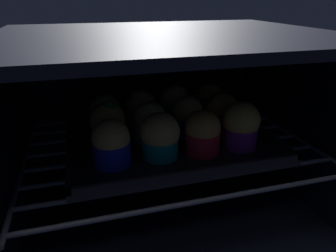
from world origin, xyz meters
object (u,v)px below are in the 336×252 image
Objects in this scene: muffin_row1_col0 at (108,124)px; muffin_row0_col2 at (203,133)px; baking_tray at (168,139)px; muffin_row1_col1 at (150,123)px; muffin_row2_col2 at (175,104)px; muffin_row1_col3 at (222,114)px; muffin_row2_col3 at (209,102)px; muffin_row2_col0 at (105,113)px; muffin_row1_col2 at (188,116)px; muffin_row0_col0 at (111,143)px; muffin_row2_col1 at (141,109)px; muffin_row0_col1 at (160,136)px; muffin_row0_col3 at (241,126)px.

muffin_row0_col2 is at bearing -26.46° from muffin_row1_col0.
muffin_row0_col2 is at bearing -62.43° from baking_tray.
muffin_row1_col1 is 0.97× the size of muffin_row2_col2.
muffin_row1_col3 is 11.01cm from muffin_row2_col2.
baking_tray is 12.46cm from muffin_row1_col0.
muffin_row1_col3 is 7.86cm from muffin_row2_col3.
muffin_row0_col2 is at bearing -116.49° from muffin_row2_col3.
muffin_row1_col1 and muffin_row1_col3 have the same top height.
muffin_row1_col2 is at bearing -24.83° from muffin_row2_col0.
muffin_row2_col2 is at bearing 63.78° from baking_tray.
muffin_row0_col0 is 7.62cm from muffin_row1_col0.
muffin_row0_col0 is 0.88× the size of muffin_row1_col0.
muffin_row1_col2 is 10.84cm from muffin_row2_col1.
muffin_row2_col0 reaches higher than baking_tray.
muffin_row1_col1 is 7.88cm from muffin_row1_col2.
muffin_row0_col1 is at bearing -135.17° from muffin_row2_col3.
muffin_row0_col3 is at bearing -25.55° from muffin_row1_col1.
muffin_row1_col2 reaches higher than muffin_row2_col0.
muffin_row0_col1 is at bearing 0.87° from muffin_row0_col0.
muffin_row0_col3 reaches higher than muffin_row0_col1.
muffin_row1_col0 reaches higher than muffin_row0_col3.
muffin_row1_col3 is at bearing 0.26° from baking_tray.
muffin_row0_col2 is 17.60cm from muffin_row2_col3.
muffin_row0_col1 is 0.91× the size of muffin_row1_col0.
muffin_row1_col0 is 1.14× the size of muffin_row2_col1.
muffin_row2_col3 reaches higher than muffin_row0_col0.
muffin_row0_col0 is at bearing -179.99° from muffin_row0_col3.
muffin_row0_col3 is at bearing -46.70° from muffin_row1_col2.
muffin_row1_col1 is (7.92, -0.28, -0.45)cm from muffin_row1_col0.
muffin_row2_col0 is 7.58cm from muffin_row2_col1.
muffin_row2_col2 reaches higher than muffin_row0_col2.
muffin_row0_col2 is 0.97× the size of muffin_row1_col2.
muffin_row2_col3 is at bearing 44.67° from muffin_row1_col2.
muffin_row1_col0 reaches higher than muffin_row0_col1.
baking_tray is at bearing 64.62° from muffin_row0_col1.
muffin_row0_col1 is 1.00× the size of muffin_row1_col1.
baking_tray is 4.49× the size of muffin_row0_col3.
muffin_row2_col2 is (-7.69, 15.68, -0.18)cm from muffin_row0_col3.
muffin_row1_col3 reaches higher than muffin_row2_col0.
baking_tray is 14.22cm from muffin_row2_col0.
muffin_row0_col1 is 1.06× the size of muffin_row2_col0.
muffin_row1_col1 is 1.06× the size of muffin_row2_col0.
muffin_row0_col2 is at bearing -44.68° from muffin_row2_col0.
muffin_row0_col3 is 10.85cm from muffin_row1_col2.
baking_tray is at bearing 146.69° from muffin_row0_col3.
muffin_row0_col3 is 7.71cm from muffin_row1_col3.
baking_tray is 4.79× the size of muffin_row0_col1.
muffin_row0_col0 is 11.04cm from muffin_row1_col1.
muffin_row2_col0 is (-7.81, 14.99, -0.26)cm from muffin_row0_col1.
muffin_row1_col3 reaches higher than muffin_row0_col2.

